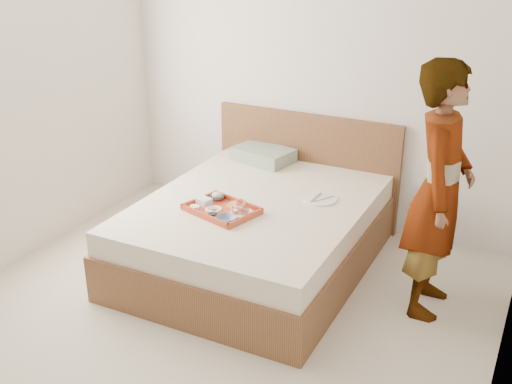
{
  "coord_description": "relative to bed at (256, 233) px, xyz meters",
  "views": [
    {
      "loc": [
        1.83,
        -2.76,
        2.39
      ],
      "look_at": [
        -0.02,
        0.9,
        0.65
      ],
      "focal_mm": 43.72,
      "sensor_mm": 36.0,
      "label": 1
    }
  ],
  "objects": [
    {
      "name": "headboard",
      "position": [
        0.0,
        0.97,
        0.21
      ],
      "size": [
        1.65,
        0.06,
        0.95
      ],
      "primitive_type": "cube",
      "color": "brown",
      "rests_on": "ground"
    },
    {
      "name": "plastic_tub",
      "position": [
        -0.3,
        -0.24,
        0.3
      ],
      "size": [
        0.12,
        0.11,
        0.04
      ],
      "primitive_type": "cube",
      "rotation": [
        0.0,
        0.0,
        -0.28
      ],
      "color": "silver",
      "rests_on": "tray"
    },
    {
      "name": "dinner_plate",
      "position": [
        0.41,
        0.23,
        0.27
      ],
      "size": [
        0.33,
        0.33,
        0.01
      ],
      "primitive_type": "cylinder",
      "rotation": [
        0.0,
        0.0,
        -0.36
      ],
      "color": "white",
      "rests_on": "bed"
    },
    {
      "name": "tray",
      "position": [
        -0.13,
        -0.28,
        0.29
      ],
      "size": [
        0.56,
        0.47,
        0.04
      ],
      "primitive_type": "cube",
      "rotation": [
        0.0,
        0.0,
        -0.28
      ],
      "color": "#B94E29",
      "rests_on": "bed"
    },
    {
      "name": "cheese_round",
      "position": [
        -0.31,
        -0.35,
        0.29
      ],
      "size": [
        0.09,
        0.09,
        0.02
      ],
      "primitive_type": "cylinder",
      "rotation": [
        0.0,
        0.0,
        -0.28
      ],
      "color": "white",
      "rests_on": "tray"
    },
    {
      "name": "bread_plate",
      "position": [
        -0.08,
        -0.18,
        0.28
      ],
      "size": [
        0.15,
        0.15,
        0.01
      ],
      "primitive_type": "cylinder",
      "rotation": [
        0.0,
        0.0,
        -0.28
      ],
      "color": "orange",
      "rests_on": "tray"
    },
    {
      "name": "ground",
      "position": [
        0.07,
        -1.0,
        -0.27
      ],
      "size": [
        3.5,
        4.0,
        0.01
      ],
      "primitive_type": "cube",
      "color": "beige",
      "rests_on": "ground"
    },
    {
      "name": "person",
      "position": [
        1.3,
        0.02,
        0.58
      ],
      "size": [
        0.43,
        0.63,
        1.69
      ],
      "primitive_type": "imported",
      "rotation": [
        0.0,
        0.0,
        1.61
      ],
      "color": "silver",
      "rests_on": "ground"
    },
    {
      "name": "navy_bowl_big",
      "position": [
        -0.01,
        -0.43,
        0.3
      ],
      "size": [
        0.17,
        0.17,
        0.03
      ],
      "primitive_type": "imported",
      "rotation": [
        0.0,
        0.0,
        -0.28
      ],
      "color": "#1C2848",
      "rests_on": "tray"
    },
    {
      "name": "prawn_plate",
      "position": [
        0.02,
        -0.27,
        0.28
      ],
      "size": [
        0.21,
        0.21,
        0.01
      ],
      "primitive_type": "cylinder",
      "rotation": [
        0.0,
        0.0,
        -0.28
      ],
      "color": "white",
      "rests_on": "tray"
    },
    {
      "name": "salad_bowl",
      "position": [
        -0.26,
        -0.13,
        0.29
      ],
      "size": [
        0.13,
        0.13,
        0.03
      ],
      "primitive_type": "imported",
      "rotation": [
        0.0,
        0.0,
        -0.28
      ],
      "color": "#1C2848",
      "rests_on": "tray"
    },
    {
      "name": "pillow",
      "position": [
        -0.33,
        0.79,
        0.32
      ],
      "size": [
        0.54,
        0.42,
        0.12
      ],
      "primitive_type": "cube",
      "rotation": [
        0.0,
        0.0,
        -0.2
      ],
      "color": "#8EA48B",
      "rests_on": "bed"
    },
    {
      "name": "sauce_dish",
      "position": [
        -0.13,
        -0.41,
        0.29
      ],
      "size": [
        0.09,
        0.09,
        0.03
      ],
      "primitive_type": "cylinder",
      "rotation": [
        0.0,
        0.0,
        -0.28
      ],
      "color": "black",
      "rests_on": "tray"
    },
    {
      "name": "meat_plate",
      "position": [
        -0.19,
        -0.3,
        0.28
      ],
      "size": [
        0.15,
        0.15,
        0.01
      ],
      "primitive_type": "cylinder",
      "rotation": [
        0.0,
        0.0,
        -0.28
      ],
      "color": "white",
      "rests_on": "tray"
    },
    {
      "name": "bed",
      "position": [
        0.0,
        0.0,
        0.0
      ],
      "size": [
        1.65,
        2.0,
        0.53
      ],
      "primitive_type": "cube",
      "color": "brown",
      "rests_on": "ground"
    },
    {
      "name": "wall_back",
      "position": [
        0.07,
        1.0,
        1.04
      ],
      "size": [
        3.5,
        0.01,
        2.6
      ],
      "primitive_type": "cube",
      "color": "silver",
      "rests_on": "ground"
    }
  ]
}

